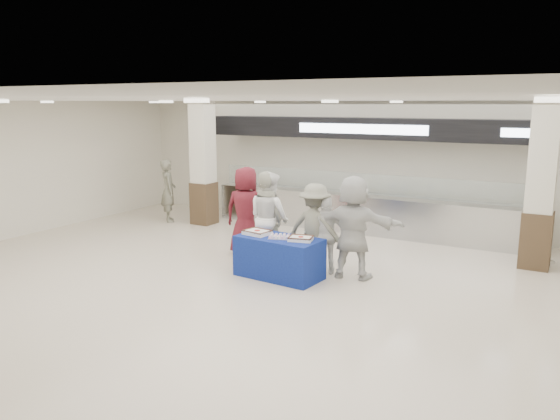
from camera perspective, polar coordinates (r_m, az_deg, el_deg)
The scene contains 15 objects.
ground at distance 9.12m, azimuth -3.84°, elevation -9.09°, with size 14.00×14.00×0.00m, color beige.
serving_line at distance 13.54m, azimuth 8.78°, elevation 2.54°, with size 8.70×0.85×2.80m.
column_left at distance 14.40m, azimuth -8.04°, elevation 4.56°, with size 0.55×0.55×3.20m.
column_right at distance 11.47m, azimuth 25.58°, elevation 1.91°, with size 0.55×0.55×3.20m.
display_table at distance 10.01m, azimuth -0.09°, elevation -4.97°, with size 1.55×0.78×0.75m, color navy.
sheet_cake_left at distance 10.13m, azimuth -2.40°, elevation -2.30°, with size 0.51×0.43×0.10m.
sheet_cake_right at distance 9.68m, azimuth 2.19°, elevation -2.96°, with size 0.48×0.41×0.09m.
cupcake_tray at distance 9.85m, azimuth -0.06°, elevation -2.79°, with size 0.45×0.40×0.06m.
civilian_maroon at distance 11.42m, azimuth -3.57°, elevation -0.10°, with size 0.91×0.59×1.86m, color maroon.
soldier_a at distance 10.72m, azimuth -1.33°, elevation -0.84°, with size 0.68×0.44×1.86m, color slate.
chef_tall at distance 10.77m, azimuth -1.13°, elevation -0.81°, with size 0.90×0.70×1.84m, color white.
chef_short at distance 10.18m, azimuth 4.90°, elevation -2.62°, with size 0.87×0.36×1.48m, color white.
soldier_b at distance 10.25m, azimuth 3.66°, elevation -1.90°, with size 1.09×0.63×1.68m, color slate.
civilian_white at distance 9.93m, azimuth 7.68°, elevation -1.78°, with size 1.76×0.56×1.90m, color silver.
soldier_bg at distance 14.96m, azimuth -11.58°, elevation 2.00°, with size 0.61×0.40×1.67m, color slate.
Camera 1 is at (4.74, -7.13, 3.15)m, focal length 35.00 mm.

